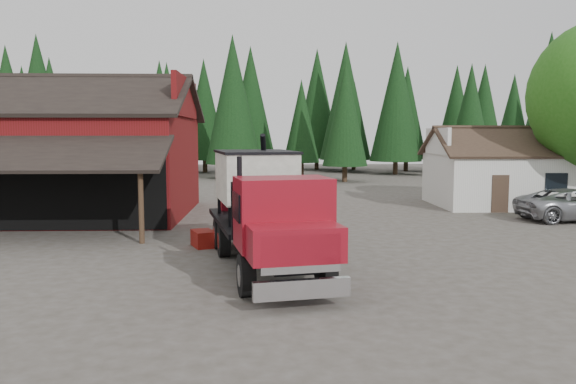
{
  "coord_description": "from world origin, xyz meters",
  "views": [
    {
      "loc": [
        -0.84,
        -19.09,
        4.11
      ],
      "look_at": [
        0.01,
        3.51,
        1.8
      ],
      "focal_mm": 35.0,
      "sensor_mm": 36.0,
      "label": 1
    }
  ],
  "objects": [
    {
      "name": "near_pine_c",
      "position": [
        22.0,
        26.0,
        6.89
      ],
      "size": [
        4.84,
        4.84,
        12.4
      ],
      "color": "#382619",
      "rests_on": "ground"
    },
    {
      "name": "red_barn",
      "position": [
        -11.0,
        9.9,
        2.69
      ],
      "size": [
        12.8,
        13.63,
        7.18
      ],
      "color": "maroon",
      "rests_on": "ground"
    },
    {
      "name": "near_pine_d",
      "position": [
        -4.0,
        34.0,
        7.39
      ],
      "size": [
        5.28,
        5.28,
        13.4
      ],
      "color": "#382619",
      "rests_on": "ground"
    },
    {
      "name": "near_pine_a",
      "position": [
        -22.0,
        28.0,
        6.39
      ],
      "size": [
        4.4,
        4.4,
        11.4
      ],
      "color": "#382619",
      "rests_on": "ground"
    },
    {
      "name": "near_pine_b",
      "position": [
        6.0,
        30.0,
        5.89
      ],
      "size": [
        3.96,
        3.96,
        10.4
      ],
      "color": "#382619",
      "rests_on": "ground"
    },
    {
      "name": "ground",
      "position": [
        0.0,
        0.0,
        0.0
      ],
      "size": [
        120.0,
        120.0,
        0.0
      ],
      "primitive_type": "plane",
      "color": "#433F35",
      "rests_on": "ground"
    },
    {
      "name": "equip_box",
      "position": [
        -3.2,
        1.39,
        0.3
      ],
      "size": [
        1.05,
        1.28,
        0.6
      ],
      "primitive_type": "cube",
      "rotation": [
        0.0,
        0.0,
        0.37
      ],
      "color": "maroon",
      "rests_on": "ground"
    },
    {
      "name": "farmhouse",
      "position": [
        13.0,
        13.0,
        1.67
      ],
      "size": [
        8.6,
        6.42,
        4.65
      ],
      "color": "silver",
      "rests_on": "ground"
    },
    {
      "name": "silver_car",
      "position": [
        14.0,
        7.1,
        0.77
      ],
      "size": [
        5.71,
        2.98,
        1.53
      ],
      "primitive_type": "imported",
      "rotation": [
        0.0,
        0.0,
        1.65
      ],
      "color": "#9EA0A5",
      "rests_on": "ground"
    },
    {
      "name": "feed_truck",
      "position": [
        -0.92,
        -1.91,
        1.94
      ],
      "size": [
        4.17,
        9.5,
        4.15
      ],
      "rotation": [
        0.0,
        0.0,
        0.19
      ],
      "color": "black",
      "rests_on": "ground"
    },
    {
      "name": "conifer_backdrop",
      "position": [
        0.0,
        42.0,
        0.0
      ],
      "size": [
        76.0,
        16.0,
        16.0
      ],
      "primitive_type": null,
      "color": "black",
      "rests_on": "ground"
    }
  ]
}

